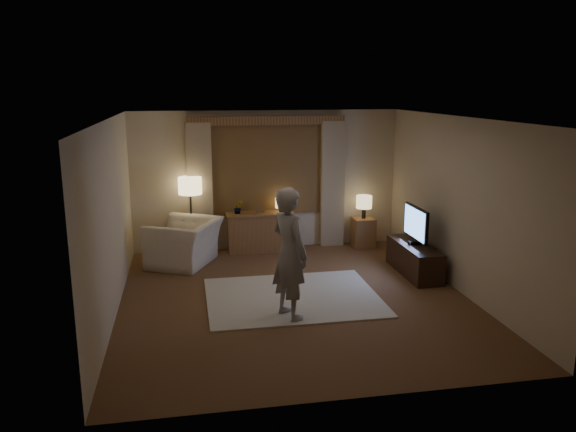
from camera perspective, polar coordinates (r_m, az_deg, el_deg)
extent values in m
cube|color=brown|center=(8.29, 0.70, -8.44)|extent=(5.00, 5.50, 0.02)
cube|color=silver|center=(7.73, 0.76, 9.95)|extent=(5.00, 5.50, 0.02)
cube|color=beige|center=(10.58, -2.17, 3.64)|extent=(5.00, 0.02, 2.60)
cube|color=beige|center=(5.32, 6.52, -5.98)|extent=(5.00, 0.02, 2.60)
cube|color=beige|center=(7.83, -17.61, -0.32)|extent=(0.02, 5.50, 2.60)
cube|color=beige|center=(8.74, 17.10, 1.06)|extent=(0.02, 5.50, 2.60)
cube|color=black|center=(10.51, -2.16, 4.96)|extent=(2.00, 0.01, 1.70)
cube|color=brown|center=(10.50, -2.15, 4.95)|extent=(2.08, 0.04, 1.78)
cube|color=tan|center=(10.38, -8.93, 2.75)|extent=(0.45, 0.12, 2.40)
cube|color=tan|center=(10.74, 4.54, 3.21)|extent=(0.45, 0.12, 2.40)
cube|color=brown|center=(10.36, -2.15, 9.68)|extent=(2.90, 0.14, 0.16)
cube|color=beige|center=(8.32, 0.47, -8.22)|extent=(2.50, 2.00, 0.02)
cube|color=brown|center=(10.50, -2.84, -1.74)|extent=(1.20, 0.40, 0.70)
cube|color=brown|center=(10.40, -2.87, 0.66)|extent=(0.16, 0.02, 0.20)
imported|color=#999999|center=(10.34, -5.07, 0.84)|extent=(0.17, 0.13, 0.30)
cylinder|color=black|center=(10.46, -0.70, 0.53)|extent=(0.08, 0.08, 0.12)
cylinder|color=#F1D490|center=(10.43, -0.70, 1.34)|extent=(0.22, 0.22, 0.18)
cylinder|color=black|center=(10.51, -9.66, -3.80)|extent=(0.31, 0.31, 0.03)
cylinder|color=black|center=(10.36, -9.77, -0.84)|extent=(0.04, 0.04, 1.15)
cylinder|color=#F1D490|center=(10.22, -9.93, 3.06)|extent=(0.42, 0.42, 0.31)
imported|color=beige|center=(9.88, -10.48, -2.68)|extent=(1.45, 1.52, 0.77)
cube|color=brown|center=(10.91, 7.64, -1.66)|extent=(0.40, 0.40, 0.56)
cylinder|color=black|center=(10.82, 7.70, 0.29)|extent=(0.08, 0.08, 0.20)
cylinder|color=#F1D490|center=(10.77, 7.74, 1.43)|extent=(0.30, 0.30, 0.24)
cube|color=black|center=(9.49, 12.69, -4.29)|extent=(0.45, 1.40, 0.50)
cube|color=black|center=(9.42, 12.77, -2.67)|extent=(0.21, 0.10, 0.06)
cube|color=black|center=(9.33, 12.88, -0.69)|extent=(0.05, 0.87, 0.53)
cube|color=#5D9FFF|center=(9.32, 12.71, -0.70)|extent=(0.00, 0.81, 0.48)
imported|color=#A09A93|center=(7.35, 0.16, -3.79)|extent=(0.65, 0.76, 1.76)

